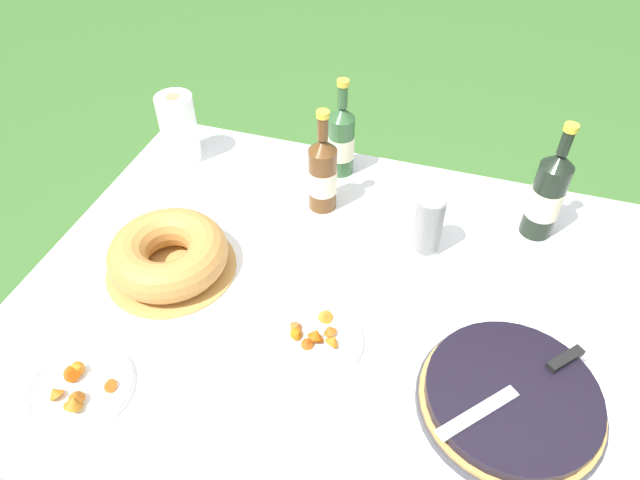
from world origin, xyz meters
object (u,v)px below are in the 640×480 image
berry_tart (511,399)px  bundt_cake (168,255)px  serving_knife (526,383)px  cider_bottle_amber (323,174)px  juice_bottle_red (547,195)px  cup_stack (429,223)px  snack_plate_near (80,387)px  snack_plate_left (317,338)px  cider_bottle_green (341,140)px  paper_towel_roll (179,128)px

berry_tart → bundt_cake: bearing=170.6°
serving_knife → cider_bottle_amber: (-0.57, 0.47, 0.05)m
serving_knife → juice_bottle_red: (0.01, 0.54, 0.06)m
cup_stack → serving_knife: bearing=-55.1°
berry_tart → cider_bottle_amber: 0.74m
snack_plate_near → bundt_cake: bearing=87.5°
serving_knife → snack_plate_left: (-0.44, 0.01, -0.05)m
berry_tart → cider_bottle_green: bearing=129.5°
juice_bottle_red → berry_tart: bearing=-93.1°
bundt_cake → snack_plate_near: (-0.02, -0.37, -0.04)m
juice_bottle_red → snack_plate_near: size_ratio=1.53×
berry_tart → juice_bottle_red: size_ratio=1.13×
berry_tart → snack_plate_near: bearing=-165.0°
snack_plate_left → cup_stack: bearing=63.6°
cider_bottle_amber → paper_towel_roll: 0.49m
bundt_cake → juice_bottle_red: (0.87, 0.42, 0.07)m
cider_bottle_green → snack_plate_left: bearing=-78.8°
juice_bottle_red → paper_towel_roll: bearing=178.8°
bundt_cake → paper_towel_roll: paper_towel_roll is taller
berry_tart → serving_knife: serving_knife is taller
snack_plate_near → cup_stack: bearing=45.7°
cup_stack → snack_plate_near: size_ratio=0.86×
serving_knife → snack_plate_left: size_ratio=1.41×
bundt_cake → serving_knife: bearing=-7.8°
juice_bottle_red → cup_stack: bearing=-149.5°
snack_plate_left → bundt_cake: bearing=166.2°
bundt_cake → cider_bottle_amber: (0.29, 0.35, 0.06)m
bundt_cake → cider_bottle_green: size_ratio=1.08×
serving_knife → snack_plate_left: 0.44m
cup_stack → juice_bottle_red: bearing=30.5°
berry_tart → serving_knife: 0.05m
berry_tart → cider_bottle_amber: cider_bottle_amber is taller
snack_plate_left → snack_plate_near: bearing=-148.5°
cider_bottle_green → snack_plate_near: (-0.31, -0.89, -0.10)m
berry_tart → snack_plate_near: (-0.85, -0.23, -0.02)m
snack_plate_left → juice_bottle_red: bearing=49.1°
berry_tart → serving_knife: (0.02, 0.02, 0.04)m
bundt_cake → cup_stack: 0.65m
cup_stack → paper_towel_roll: paper_towel_roll is taller
bundt_cake → paper_towel_roll: bearing=113.4°
berry_tart → snack_plate_left: 0.42m
cider_bottle_amber → cup_stack: bearing=-16.6°
paper_towel_roll → snack_plate_near: bearing=-77.8°
snack_plate_near → paper_towel_roll: bearing=102.2°
cider_bottle_green → cider_bottle_amber: size_ratio=0.99×
cup_stack → cider_bottle_amber: cider_bottle_amber is taller
cider_bottle_amber → cider_bottle_green: bearing=88.7°
serving_knife → cup_stack: bearing=-102.9°
cider_bottle_green → paper_towel_roll: cider_bottle_green is taller
juice_bottle_red → paper_towel_roll: juice_bottle_red is taller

